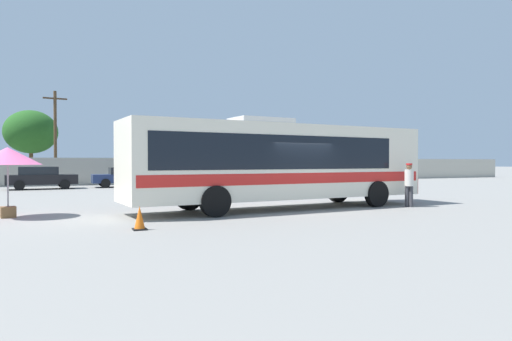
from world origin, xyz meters
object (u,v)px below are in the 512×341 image
(parked_car_third_dark_blue, at_px, (125,176))
(parked_car_rightmost_black, at_px, (207,175))
(traffic_cone_on_apron, at_px, (140,218))
(roadside_tree_midleft, at_px, (31,132))
(utility_pole_far, at_px, (55,136))
(parked_car_second_black, at_px, (41,177))
(attendant_by_bus_door, at_px, (409,182))
(vendor_umbrella_near_gate_pink, at_px, (8,158))
(coach_bus_cream_red, at_px, (279,161))

(parked_car_third_dark_blue, xyz_separation_m, parked_car_rightmost_black, (6.21, -0.18, 0.00))
(traffic_cone_on_apron, bearing_deg, parked_car_rightmost_black, 67.19)
(parked_car_rightmost_black, relative_size, roadside_tree_midleft, 0.70)
(parked_car_third_dark_blue, xyz_separation_m, utility_pole_far, (-4.50, 5.95, 3.16))
(parked_car_second_black, relative_size, traffic_cone_on_apron, 6.91)
(attendant_by_bus_door, xyz_separation_m, parked_car_rightmost_black, (-1.96, 19.65, -0.24))
(attendant_by_bus_door, distance_m, roadside_tree_midleft, 33.13)
(attendant_by_bus_door, relative_size, parked_car_rightmost_black, 0.40)
(parked_car_third_dark_blue, bearing_deg, parked_car_second_black, -174.98)
(parked_car_second_black, xyz_separation_m, roadside_tree_midleft, (-0.90, 10.22, 3.59))
(parked_car_second_black, relative_size, parked_car_rightmost_black, 1.02)
(parked_car_third_dark_blue, distance_m, utility_pole_far, 8.10)
(vendor_umbrella_near_gate_pink, height_order, utility_pole_far, utility_pole_far)
(parked_car_third_dark_blue, bearing_deg, vendor_umbrella_near_gate_pink, -109.91)
(parked_car_rightmost_black, bearing_deg, parked_car_third_dark_blue, 178.33)
(attendant_by_bus_door, distance_m, vendor_umbrella_near_gate_pink, 14.66)
(coach_bus_cream_red, distance_m, utility_pole_far, 25.51)
(coach_bus_cream_red, distance_m, vendor_umbrella_near_gate_pink, 9.34)
(parked_car_third_dark_blue, height_order, roadside_tree_midleft, roadside_tree_midleft)
(parked_car_second_black, height_order, parked_car_rightmost_black, parked_car_second_black)
(coach_bus_cream_red, bearing_deg, parked_car_rightmost_black, 80.15)
(utility_pole_far, bearing_deg, roadside_tree_midleft, 116.37)
(attendant_by_bus_door, height_order, parked_car_second_black, attendant_by_bus_door)
(parked_car_rightmost_black, relative_size, traffic_cone_on_apron, 6.81)
(coach_bus_cream_red, xyz_separation_m, parked_car_third_dark_blue, (-3.06, 18.32, -1.09))
(parked_car_third_dark_blue, xyz_separation_m, traffic_cone_on_apron, (-2.80, -21.59, -0.45))
(vendor_umbrella_near_gate_pink, bearing_deg, utility_pole_far, 85.78)
(vendor_umbrella_near_gate_pink, bearing_deg, parked_car_second_black, 87.49)
(parked_car_rightmost_black, bearing_deg, traffic_cone_on_apron, -112.81)
(vendor_umbrella_near_gate_pink, relative_size, parked_car_third_dark_blue, 0.53)
(attendant_by_bus_door, bearing_deg, parked_car_third_dark_blue, 112.40)
(utility_pole_far, bearing_deg, coach_bus_cream_red, -72.71)
(roadside_tree_midleft, bearing_deg, traffic_cone_on_apron, -83.49)
(attendant_by_bus_door, distance_m, parked_car_third_dark_blue, 21.45)
(parked_car_rightmost_black, distance_m, traffic_cone_on_apron, 23.23)
(attendant_by_bus_door, xyz_separation_m, parked_car_third_dark_blue, (-8.17, 19.83, -0.24))
(roadside_tree_midleft, bearing_deg, utility_pole_far, -63.63)
(attendant_by_bus_door, relative_size, roadside_tree_midleft, 0.28)
(parked_car_third_dark_blue, bearing_deg, coach_bus_cream_red, -80.51)
(traffic_cone_on_apron, bearing_deg, vendor_umbrella_near_gate_pink, 127.24)
(parked_car_second_black, bearing_deg, attendant_by_bus_door, -54.82)
(coach_bus_cream_red, bearing_deg, traffic_cone_on_apron, -150.77)
(parked_car_third_dark_blue, xyz_separation_m, roadside_tree_midleft, (-6.37, 9.74, 3.62))
(parked_car_third_dark_blue, relative_size, utility_pole_far, 0.58)
(parked_car_third_dark_blue, distance_m, traffic_cone_on_apron, 21.78)
(parked_car_third_dark_blue, relative_size, traffic_cone_on_apron, 6.79)
(parked_car_rightmost_black, height_order, roadside_tree_midleft, roadside_tree_midleft)
(vendor_umbrella_near_gate_pink, xyz_separation_m, parked_car_third_dark_blue, (6.20, 17.12, -1.19))
(parked_car_third_dark_blue, distance_m, parked_car_rightmost_black, 6.21)
(vendor_umbrella_near_gate_pink, bearing_deg, roadside_tree_midleft, 90.37)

